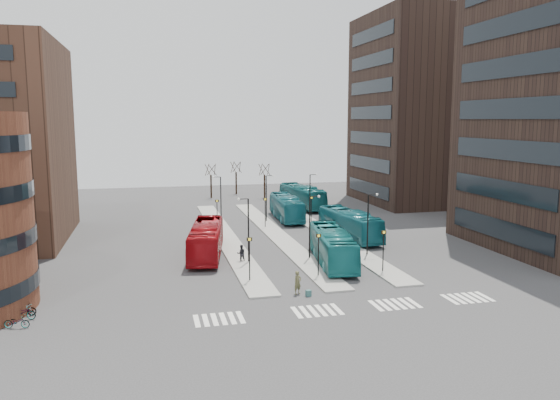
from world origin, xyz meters
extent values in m
plane|color=#2F2F31|center=(0.00, 0.00, 0.00)|extent=(160.00, 160.00, 0.00)
cube|color=gray|center=(-4.00, 30.00, 0.07)|extent=(2.50, 45.00, 0.15)
cube|color=gray|center=(2.00, 30.00, 0.07)|extent=(2.50, 45.00, 0.15)
cube|color=gray|center=(8.00, 30.00, 0.07)|extent=(2.50, 45.00, 0.15)
cube|color=navy|center=(-0.69, 7.23, 0.24)|extent=(0.46, 0.40, 0.48)
imported|color=maroon|center=(-7.02, 21.52, 1.68)|extent=(4.84, 12.36, 3.36)
imported|color=#166D70|center=(4.23, 16.03, 1.64)|extent=(4.45, 12.06, 3.28)
imported|color=#16616E|center=(5.65, 39.22, 1.63)|extent=(3.34, 11.83, 3.26)
imported|color=#155E6A|center=(9.75, 26.02, 1.63)|extent=(3.90, 11.94, 3.27)
imported|color=#12575C|center=(10.43, 48.31, 1.74)|extent=(4.40, 12.73, 3.47)
imported|color=brown|center=(-1.35, 7.97, 0.92)|extent=(0.79, 0.69, 1.84)
imported|color=black|center=(-4.03, 18.47, 0.85)|extent=(0.85, 0.68, 1.69)
imported|color=black|center=(3.01, 14.71, 0.91)|extent=(0.51, 1.09, 1.82)
imported|color=black|center=(4.65, 17.95, 0.81)|extent=(0.81, 1.15, 1.62)
imported|color=gray|center=(-21.00, 5.45, 0.43)|extent=(1.72, 0.87, 0.86)
imported|color=gray|center=(-21.00, 7.72, 0.47)|extent=(1.57, 0.49, 0.93)
imported|color=gray|center=(-21.00, 7.10, 0.50)|extent=(2.01, 1.22, 1.00)
cube|color=silver|center=(-9.50, 4.00, 0.01)|extent=(0.35, 2.40, 0.01)
cube|color=silver|center=(-8.90, 4.00, 0.01)|extent=(0.35, 2.40, 0.01)
cube|color=silver|center=(-8.30, 4.00, 0.01)|extent=(0.35, 2.40, 0.01)
cube|color=silver|center=(-7.70, 4.00, 0.01)|extent=(0.35, 2.40, 0.01)
cube|color=silver|center=(-7.10, 4.00, 0.01)|extent=(0.35, 2.40, 0.01)
cube|color=silver|center=(-6.50, 4.00, 0.01)|extent=(0.35, 2.40, 0.01)
cube|color=silver|center=(-2.50, 4.00, 0.01)|extent=(0.35, 2.40, 0.01)
cube|color=silver|center=(-1.90, 4.00, 0.01)|extent=(0.35, 2.40, 0.01)
cube|color=silver|center=(-1.30, 4.00, 0.01)|extent=(0.35, 2.40, 0.01)
cube|color=silver|center=(-0.70, 4.00, 0.01)|extent=(0.35, 2.40, 0.01)
cube|color=silver|center=(-0.10, 4.00, 0.01)|extent=(0.35, 2.40, 0.01)
cube|color=silver|center=(0.50, 4.00, 0.01)|extent=(0.35, 2.40, 0.01)
cube|color=silver|center=(3.50, 4.00, 0.01)|extent=(0.35, 2.40, 0.01)
cube|color=silver|center=(4.10, 4.00, 0.01)|extent=(0.35, 2.40, 0.01)
cube|color=silver|center=(4.70, 4.00, 0.01)|extent=(0.35, 2.40, 0.01)
cube|color=silver|center=(5.30, 4.00, 0.01)|extent=(0.35, 2.40, 0.01)
cube|color=silver|center=(5.90, 4.00, 0.01)|extent=(0.35, 2.40, 0.01)
cube|color=silver|center=(6.50, 4.00, 0.01)|extent=(0.35, 2.40, 0.01)
cube|color=silver|center=(9.50, 4.00, 0.01)|extent=(0.35, 2.40, 0.01)
cube|color=silver|center=(10.10, 4.00, 0.01)|extent=(0.35, 2.40, 0.01)
cube|color=silver|center=(10.70, 4.00, 0.01)|extent=(0.35, 2.40, 0.01)
cube|color=silver|center=(11.30, 4.00, 0.01)|extent=(0.35, 2.40, 0.01)
cube|color=silver|center=(11.90, 4.00, 0.01)|extent=(0.35, 2.40, 0.01)
cube|color=silver|center=(12.50, 4.00, 0.01)|extent=(0.35, 2.40, 0.01)
cube|color=black|center=(21.94, 16.00, 2.50)|extent=(0.12, 16.00, 2.00)
cube|color=black|center=(21.94, 16.00, 6.50)|extent=(0.12, 16.00, 2.00)
cube|color=black|center=(21.94, 16.00, 10.50)|extent=(0.12, 16.00, 2.00)
cube|color=black|center=(21.94, 16.00, 14.50)|extent=(0.12, 16.00, 2.00)
cube|color=black|center=(21.94, 16.00, 18.50)|extent=(0.12, 16.00, 2.00)
cube|color=black|center=(21.94, 16.00, 22.50)|extent=(0.12, 16.00, 2.00)
cube|color=black|center=(32.00, 50.00, 15.00)|extent=(20.00, 20.00, 30.00)
cube|color=black|center=(21.94, 50.00, 2.50)|extent=(0.12, 16.00, 2.00)
cube|color=black|center=(21.94, 50.00, 6.50)|extent=(0.12, 16.00, 2.00)
cube|color=black|center=(21.94, 50.00, 10.50)|extent=(0.12, 16.00, 2.00)
cube|color=black|center=(21.94, 50.00, 14.50)|extent=(0.12, 16.00, 2.00)
cube|color=black|center=(21.94, 50.00, 18.50)|extent=(0.12, 16.00, 2.00)
cube|color=black|center=(21.94, 50.00, 22.50)|extent=(0.12, 16.00, 2.00)
cube|color=black|center=(21.94, 50.00, 26.50)|extent=(0.12, 16.00, 2.00)
cylinder|color=black|center=(-4.40, 12.00, 1.90)|extent=(0.10, 0.10, 3.50)
cube|color=black|center=(-4.40, 12.00, 3.65)|extent=(0.45, 0.10, 0.30)
cube|color=yellow|center=(-4.40, 11.94, 3.65)|extent=(0.20, 0.02, 0.20)
cylinder|color=black|center=(-4.40, 34.00, 1.90)|extent=(0.10, 0.10, 3.50)
cube|color=black|center=(-4.40, 34.00, 3.65)|extent=(0.45, 0.10, 0.30)
cube|color=yellow|center=(-4.40, 33.94, 3.65)|extent=(0.20, 0.02, 0.20)
cylinder|color=black|center=(1.60, 12.00, 1.90)|extent=(0.10, 0.10, 3.50)
cube|color=black|center=(1.60, 12.00, 3.65)|extent=(0.45, 0.10, 0.30)
cube|color=yellow|center=(1.60, 11.94, 3.65)|extent=(0.20, 0.02, 0.20)
cylinder|color=black|center=(1.60, 34.00, 1.90)|extent=(0.10, 0.10, 3.50)
cube|color=black|center=(1.60, 34.00, 3.65)|extent=(0.45, 0.10, 0.30)
cube|color=yellow|center=(1.60, 33.94, 3.65)|extent=(0.20, 0.02, 0.20)
cylinder|color=black|center=(7.60, 12.00, 1.90)|extent=(0.10, 0.10, 3.50)
cube|color=black|center=(7.60, 12.00, 3.65)|extent=(0.45, 0.10, 0.30)
cube|color=yellow|center=(7.60, 11.94, 3.65)|extent=(0.20, 0.02, 0.20)
cylinder|color=black|center=(7.60, 34.00, 1.90)|extent=(0.10, 0.10, 3.50)
cube|color=black|center=(7.60, 34.00, 3.65)|extent=(0.45, 0.10, 0.30)
cube|color=yellow|center=(7.60, 33.94, 3.65)|extent=(0.20, 0.02, 0.20)
cylinder|color=black|center=(-3.40, 18.00, 3.15)|extent=(0.14, 0.14, 6.00)
cylinder|color=black|center=(-3.85, 18.00, 6.15)|extent=(0.90, 0.08, 0.08)
sphere|color=silver|center=(-4.30, 18.00, 6.15)|extent=(0.24, 0.24, 0.24)
cylinder|color=black|center=(-3.40, 38.00, 3.15)|extent=(0.14, 0.14, 6.00)
cylinder|color=black|center=(-3.85, 38.00, 6.15)|extent=(0.90, 0.08, 0.08)
sphere|color=silver|center=(-4.30, 38.00, 6.15)|extent=(0.24, 0.24, 0.24)
cylinder|color=black|center=(2.60, 18.00, 3.15)|extent=(0.14, 0.14, 6.00)
cylinder|color=black|center=(3.05, 18.00, 6.15)|extent=(0.90, 0.08, 0.08)
sphere|color=silver|center=(3.50, 18.00, 6.15)|extent=(0.24, 0.24, 0.24)
cylinder|color=black|center=(2.60, 38.00, 3.15)|extent=(0.14, 0.14, 6.00)
cylinder|color=black|center=(3.05, 38.00, 6.15)|extent=(0.90, 0.08, 0.08)
sphere|color=silver|center=(3.50, 38.00, 6.15)|extent=(0.24, 0.24, 0.24)
cylinder|color=black|center=(8.60, 18.00, 3.15)|extent=(0.14, 0.14, 6.00)
cylinder|color=black|center=(9.05, 18.00, 6.15)|extent=(0.90, 0.08, 0.08)
sphere|color=silver|center=(9.50, 18.00, 6.15)|extent=(0.24, 0.24, 0.24)
cylinder|color=black|center=(8.60, 38.00, 3.15)|extent=(0.14, 0.14, 6.00)
cylinder|color=black|center=(9.05, 38.00, 6.15)|extent=(0.90, 0.08, 0.08)
sphere|color=silver|center=(9.50, 38.00, 6.15)|extent=(0.24, 0.24, 0.24)
cylinder|color=black|center=(-2.00, 62.00, 2.00)|extent=(0.30, 0.30, 4.00)
cylinder|color=black|center=(-1.30, 62.00, 4.90)|extent=(0.10, 1.56, 1.95)
cylinder|color=black|center=(-1.78, 62.67, 4.90)|extent=(1.48, 0.59, 1.97)
cylinder|color=black|center=(-2.57, 62.41, 4.90)|extent=(0.90, 1.31, 1.99)
cylinder|color=black|center=(-2.57, 61.59, 4.90)|extent=(0.89, 1.31, 1.99)
cylinder|color=black|center=(-1.79, 61.33, 4.90)|extent=(1.48, 0.58, 1.97)
cylinder|color=black|center=(3.00, 66.00, 2.00)|extent=(0.30, 0.30, 4.00)
cylinder|color=black|center=(3.70, 66.00, 4.90)|extent=(0.10, 1.56, 1.95)
cylinder|color=black|center=(3.22, 66.67, 4.90)|extent=(1.48, 0.59, 1.97)
cylinder|color=black|center=(2.43, 66.41, 4.90)|extent=(0.90, 1.31, 1.99)
cylinder|color=black|center=(2.43, 65.59, 4.90)|extent=(0.89, 1.31, 1.99)
cylinder|color=black|center=(3.21, 65.33, 4.90)|extent=(1.48, 0.58, 1.97)
cylinder|color=black|center=(7.00, 60.00, 2.00)|extent=(0.30, 0.30, 4.00)
cylinder|color=black|center=(7.70, 60.00, 4.90)|extent=(0.10, 1.56, 1.95)
cylinder|color=black|center=(7.22, 60.67, 4.90)|extent=(1.48, 0.59, 1.97)
cylinder|color=black|center=(6.43, 60.41, 4.90)|extent=(0.90, 1.31, 1.99)
cylinder|color=black|center=(6.43, 59.59, 4.90)|extent=(0.89, 1.31, 1.99)
cylinder|color=black|center=(7.21, 59.33, 4.90)|extent=(1.48, 0.58, 1.97)
camera|label=1|loc=(-12.26, -31.53, 13.49)|focal=35.00mm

